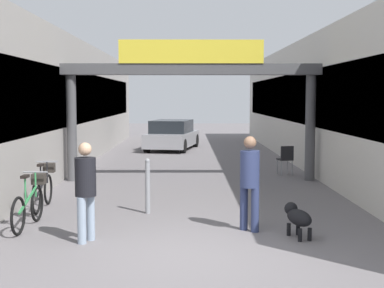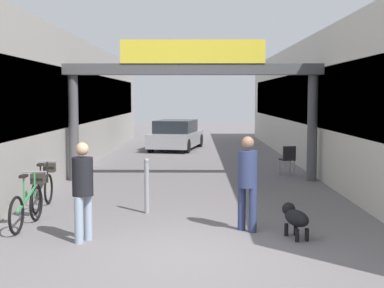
{
  "view_description": "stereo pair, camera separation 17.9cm",
  "coord_description": "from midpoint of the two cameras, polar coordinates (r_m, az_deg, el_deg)",
  "views": [
    {
      "loc": [
        -0.09,
        -7.84,
        2.35
      ],
      "look_at": [
        0.0,
        4.14,
        1.3
      ],
      "focal_mm": 50.0,
      "sensor_mm": 36.0,
      "label": 1
    },
    {
      "loc": [
        0.08,
        -7.84,
        2.35
      ],
      "look_at": [
        0.0,
        4.14,
        1.3
      ],
      "focal_mm": 50.0,
      "sensor_mm": 36.0,
      "label": 2
    }
  ],
  "objects": [
    {
      "name": "bicycle_black_second",
      "position": [
        11.79,
        -15.11,
        -4.5
      ],
      "size": [
        0.46,
        1.69,
        0.98
      ],
      "color": "black",
      "rests_on": "ground_plane"
    },
    {
      "name": "dog_on_leash",
      "position": [
        9.2,
        11.48,
        -7.67
      ],
      "size": [
        0.47,
        0.79,
        0.55
      ],
      "color": "black",
      "rests_on": "ground_plane"
    },
    {
      "name": "pedestrian_with_dog",
      "position": [
        9.4,
        6.48,
        -3.54
      ],
      "size": [
        0.48,
        0.48,
        1.68
      ],
      "color": "navy",
      "rests_on": "ground_plane"
    },
    {
      "name": "bollard_post_metal",
      "position": [
        10.86,
        -4.37,
        -4.43
      ],
      "size": [
        0.1,
        0.1,
        1.12
      ],
      "color": "gray",
      "rests_on": "ground_plane"
    },
    {
      "name": "storefront_right",
      "position": [
        19.51,
        15.59,
        4.16
      ],
      "size": [
        3.0,
        26.0,
        4.24
      ],
      "color": "beige",
      "rests_on": "ground_plane"
    },
    {
      "name": "parked_car_silver",
      "position": [
        23.98,
        -1.48,
        0.94
      ],
      "size": [
        2.49,
        4.26,
        1.33
      ],
      "color": "#99999E",
      "rests_on": "ground_plane"
    },
    {
      "name": "cafe_chair_black_nearer",
      "position": [
        16.35,
        10.52,
        -1.43
      ],
      "size": [
        0.48,
        0.48,
        0.89
      ],
      "color": "gray",
      "rests_on": "ground_plane"
    },
    {
      "name": "ground_plane",
      "position": [
        8.18,
        0.43,
        -11.69
      ],
      "size": [
        80.0,
        80.0,
        0.0
      ],
      "primitive_type": "plane",
      "color": "slate"
    },
    {
      "name": "arcade_sign_gateway",
      "position": [
        14.92,
        0.43,
        6.53
      ],
      "size": [
        7.4,
        0.47,
        3.91
      ],
      "color": "#4C4C4F",
      "rests_on": "ground_plane"
    },
    {
      "name": "pedestrian_companion",
      "position": [
        8.84,
        -11.01,
        -4.36
      ],
      "size": [
        0.45,
        0.45,
        1.63
      ],
      "color": "#8C9EB2",
      "rests_on": "ground_plane"
    },
    {
      "name": "bicycle_green_nearest",
      "position": [
        10.22,
        -16.53,
        -5.99
      ],
      "size": [
        0.46,
        1.69,
        0.98
      ],
      "color": "black",
      "rests_on": "ground_plane"
    },
    {
      "name": "storefront_left",
      "position": [
        19.51,
        -14.75,
        4.18
      ],
      "size": [
        3.0,
        26.0,
        4.24
      ],
      "color": "#9E9993",
      "rests_on": "ground_plane"
    }
  ]
}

